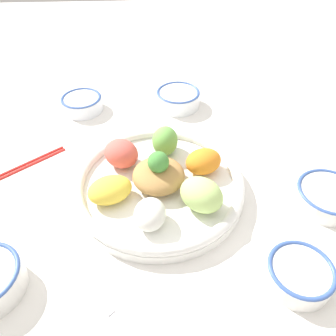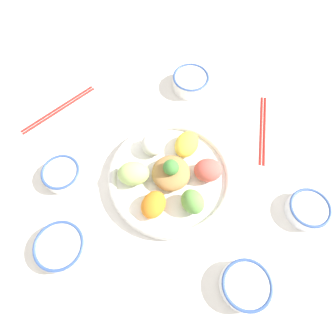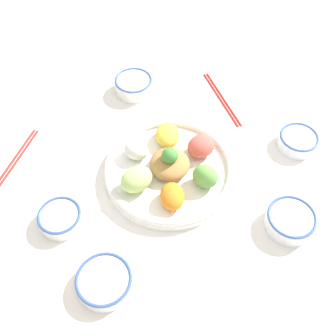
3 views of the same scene
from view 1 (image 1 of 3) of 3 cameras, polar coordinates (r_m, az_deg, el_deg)
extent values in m
plane|color=white|center=(0.65, -3.16, -3.23)|extent=(2.40, 2.40, 0.00)
cylinder|color=white|center=(0.64, -1.58, -3.35)|extent=(0.33, 0.33, 0.02)
torus|color=white|center=(0.63, -1.61, -2.41)|extent=(0.33, 0.33, 0.02)
ellipsoid|color=orange|center=(0.64, 6.18, 1.15)|extent=(0.08, 0.09, 0.05)
ellipsoid|color=#6BAD4C|center=(0.68, -0.54, 4.75)|extent=(0.07, 0.06, 0.06)
ellipsoid|color=#E55B51|center=(0.66, -8.14, 2.53)|extent=(0.09, 0.09, 0.06)
ellipsoid|color=yellow|center=(0.60, -10.08, -3.77)|extent=(0.08, 0.10, 0.04)
ellipsoid|color=white|center=(0.55, -3.02, -8.04)|extent=(0.07, 0.06, 0.05)
ellipsoid|color=#B7DB7A|center=(0.57, 5.84, -4.66)|extent=(0.10, 0.10, 0.06)
ellipsoid|color=#AD7F47|center=(0.61, -1.64, -1.30)|extent=(0.10, 0.10, 0.04)
sphere|color=#478E3D|center=(0.59, -1.70, 1.04)|extent=(0.04, 0.04, 0.04)
cylinder|color=white|center=(0.87, 1.77, 11.91)|extent=(0.11, 0.11, 0.04)
torus|color=#38569E|center=(0.86, 1.79, 12.96)|extent=(0.11, 0.11, 0.01)
cylinder|color=#DBB251|center=(0.86, 1.79, 12.80)|extent=(0.09, 0.09, 0.00)
cylinder|color=white|center=(0.55, 21.81, -16.89)|extent=(0.10, 0.10, 0.03)
torus|color=#38569E|center=(0.54, 22.26, -16.02)|extent=(0.10, 0.10, 0.01)
cylinder|color=#DBB251|center=(0.54, 22.18, -16.17)|extent=(0.08, 0.08, 0.00)
cylinder|color=white|center=(0.88, -14.71, 10.73)|extent=(0.10, 0.10, 0.03)
torus|color=#38569E|center=(0.88, -14.90, 11.62)|extent=(0.10, 0.10, 0.01)
cylinder|color=white|center=(0.88, -14.86, 11.46)|extent=(0.08, 0.08, 0.00)
cylinder|color=white|center=(0.68, 26.03, -4.55)|extent=(0.12, 0.12, 0.03)
torus|color=#38569E|center=(0.67, 26.41, -3.68)|extent=(0.12, 0.12, 0.01)
cylinder|color=#DBB251|center=(0.67, 26.34, -3.85)|extent=(0.10, 0.10, 0.00)
cylinder|color=red|center=(0.75, -25.37, -0.62)|extent=(0.15, 0.19, 0.01)
cylinder|color=red|center=(0.76, -25.63, -0.22)|extent=(0.15, 0.19, 0.01)
cube|color=silver|center=(0.53, -12.88, -20.11)|extent=(0.08, 0.07, 0.01)
ellipsoid|color=silver|center=(0.51, -8.36, -25.39)|extent=(0.06, 0.06, 0.01)
camera|label=2|loc=(0.71, 28.11, 58.87)|focal=30.00mm
camera|label=3|loc=(0.89, 66.71, 49.90)|focal=42.00mm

